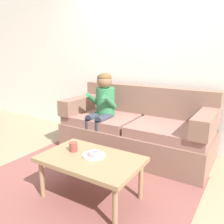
{
  "coord_description": "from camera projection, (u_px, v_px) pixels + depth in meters",
  "views": [
    {
      "loc": [
        1.43,
        -1.96,
        1.37
      ],
      "look_at": [
        -0.06,
        0.45,
        0.65
      ],
      "focal_mm": 37.47,
      "sensor_mm": 36.0,
      "label": 1
    }
  ],
  "objects": [
    {
      "name": "ground",
      "position": [
        96.0,
        176.0,
        2.68
      ],
      "size": [
        10.0,
        10.0,
        0.0
      ],
      "primitive_type": "plane",
      "color": "#9E896B"
    },
    {
      "name": "wall_back",
      "position": [
        149.0,
        51.0,
        3.49
      ],
      "size": [
        8.0,
        0.1,
        2.8
      ],
      "primitive_type": "cube",
      "color": "silver",
      "rests_on": "ground"
    },
    {
      "name": "area_rug",
      "position": [
        82.0,
        185.0,
        2.47
      ],
      "size": [
        2.24,
        1.78,
        0.01
      ],
      "primitive_type": "cube",
      "color": "brown",
      "rests_on": "ground"
    },
    {
      "name": "couch",
      "position": [
        137.0,
        129.0,
        3.24
      ],
      "size": [
        2.01,
        0.9,
        0.91
      ],
      "color": "#846051",
      "rests_on": "ground"
    },
    {
      "name": "coffee_table",
      "position": [
        91.0,
        162.0,
        2.18
      ],
      "size": [
        0.94,
        0.59,
        0.43
      ],
      "color": "#937551",
      "rests_on": "ground"
    },
    {
      "name": "plate",
      "position": [
        94.0,
        155.0,
        2.19
      ],
      "size": [
        0.21,
        0.21,
        0.01
      ],
      "primitive_type": "cylinder",
      "color": "white",
      "rests_on": "coffee_table"
    },
    {
      "name": "donut",
      "position": [
        94.0,
        153.0,
        2.19
      ],
      "size": [
        0.12,
        0.12,
        0.04
      ],
      "primitive_type": "torus",
      "rotation": [
        0.0,
        0.0,
        3.1
      ],
      "color": "pink",
      "rests_on": "plate"
    },
    {
      "name": "person_child",
      "position": [
        102.0,
        105.0,
        3.21
      ],
      "size": [
        0.34,
        0.58,
        1.1
      ],
      "color": "#337A4C",
      "rests_on": "ground"
    },
    {
      "name": "mug",
      "position": [
        73.0,
        147.0,
        2.3
      ],
      "size": [
        0.08,
        0.08,
        0.09
      ],
      "primitive_type": "cylinder",
      "color": "#993D38",
      "rests_on": "coffee_table"
    }
  ]
}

